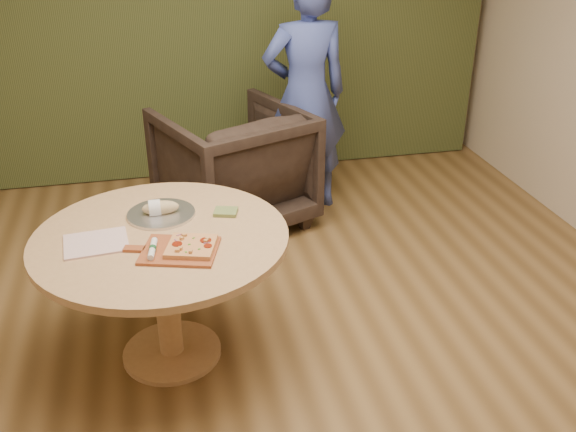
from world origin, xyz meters
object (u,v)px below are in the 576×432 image
(pedestal_table, at_px, (163,259))
(serving_tray, at_px, (161,214))
(flatbread_pizza, at_px, (191,246))
(cutlery_roll, at_px, (153,249))
(armchair, at_px, (233,162))
(person_standing, at_px, (305,95))
(pizza_paddle, at_px, (178,251))
(bread_roll, at_px, (159,208))

(pedestal_table, height_order, serving_tray, serving_tray)
(flatbread_pizza, height_order, cutlery_roll, flatbread_pizza)
(cutlery_roll, distance_m, serving_tray, 0.41)
(pedestal_table, distance_m, armchair, 1.61)
(cutlery_roll, xyz_separation_m, person_standing, (1.21, 1.87, 0.13))
(pizza_paddle, distance_m, armchair, 1.78)
(pizza_paddle, xyz_separation_m, bread_roll, (-0.07, 0.41, 0.04))
(flatbread_pizza, relative_size, cutlery_roll, 1.38)
(pedestal_table, height_order, flatbread_pizza, flatbread_pizza)
(pedestal_table, bearing_deg, armchair, 69.00)
(bread_roll, relative_size, armchair, 0.20)
(flatbread_pizza, xyz_separation_m, bread_roll, (-0.13, 0.41, 0.02))
(pizza_paddle, relative_size, bread_roll, 2.45)
(flatbread_pizza, bearing_deg, pizza_paddle, 175.02)
(serving_tray, relative_size, bread_roll, 1.84)
(person_standing, bearing_deg, pedestal_table, 51.58)
(pizza_paddle, distance_m, person_standing, 2.17)
(bread_roll, xyz_separation_m, armchair, (0.57, 1.28, -0.30))
(cutlery_roll, height_order, bread_roll, bread_roll)
(flatbread_pizza, xyz_separation_m, person_standing, (1.03, 1.88, 0.13))
(cutlery_roll, height_order, serving_tray, cutlery_roll)
(pizza_paddle, xyz_separation_m, flatbread_pizza, (0.07, -0.01, 0.02))
(bread_roll, bearing_deg, person_standing, 51.69)
(bread_roll, bearing_deg, serving_tray, -0.00)
(person_standing, bearing_deg, serving_tray, 48.18)
(armchair, relative_size, person_standing, 0.54)
(pizza_paddle, xyz_separation_m, serving_tray, (-0.06, 0.41, -0.00))
(cutlery_roll, distance_m, bread_roll, 0.41)
(bread_roll, bearing_deg, pizza_paddle, -80.72)
(serving_tray, relative_size, person_standing, 0.20)
(cutlery_roll, xyz_separation_m, bread_roll, (0.05, 0.40, 0.01))
(pedestal_table, height_order, armchair, armchair)
(armchair, xyz_separation_m, person_standing, (0.59, 0.18, 0.41))
(pedestal_table, bearing_deg, cutlery_roll, -102.47)
(bread_roll, bearing_deg, cutlery_roll, -96.76)
(flatbread_pizza, bearing_deg, cutlery_roll, 176.88)
(pedestal_table, bearing_deg, pizza_paddle, -69.15)
(person_standing, bearing_deg, pizza_paddle, 56.05)
(pizza_paddle, relative_size, person_standing, 0.26)
(cutlery_roll, distance_m, armchair, 1.82)
(flatbread_pizza, distance_m, serving_tray, 0.43)
(cutlery_roll, relative_size, armchair, 0.20)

